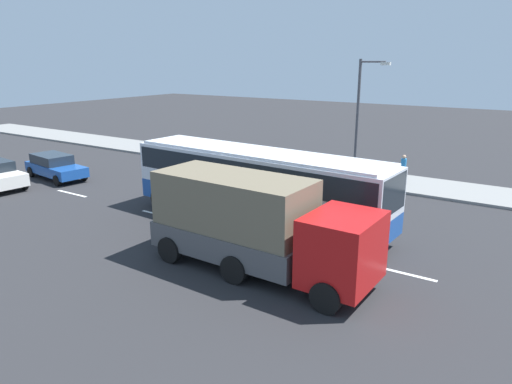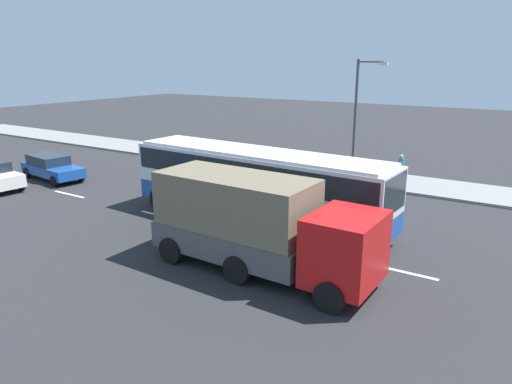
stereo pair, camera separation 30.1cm
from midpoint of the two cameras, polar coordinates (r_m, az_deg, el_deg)
name	(u,v)px [view 1 (the left image)]	position (r m, az deg, el deg)	size (l,w,h in m)	color
ground_plane	(241,215)	(21.93, -1.39, -2.85)	(120.00, 120.00, 0.00)	#28282B
sidewalk_curb	(329,173)	(30.12, 9.17, 2.29)	(80.00, 4.00, 0.15)	gray
lane_centreline	(205,226)	(20.67, -5.81, -4.10)	(31.02, 0.16, 0.01)	white
coach_bus	(257,179)	(20.23, 0.52, 1.61)	(12.33, 3.22, 3.30)	#1E4C9E
cargo_truck	(255,223)	(15.75, 0.43, -3.78)	(8.03, 2.84, 3.25)	red
car_blue_saloon	(55,166)	(31.05, -23.12, 2.94)	(4.83, 2.37, 1.46)	#194799
pedestrian_near_curb	(403,167)	(28.34, 17.85, 2.96)	(0.32, 0.32, 1.62)	#38334C
street_lamp	(361,114)	(27.01, 12.97, 9.29)	(1.72, 0.24, 6.94)	#47474C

